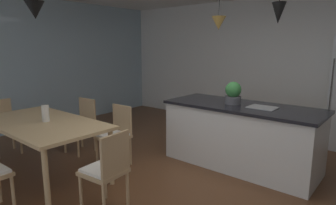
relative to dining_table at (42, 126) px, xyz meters
name	(u,v)px	position (x,y,z in m)	size (l,w,h in m)	color
ground_plane	(190,189)	(1.68, 0.98, -0.71)	(10.00, 8.40, 0.04)	brown
wall_back_kitchen	(286,65)	(1.68, 4.24, 0.66)	(10.00, 0.12, 2.70)	white
window_wall_left_glazing	(29,65)	(-2.38, 0.98, 0.66)	(0.06, 8.40, 2.70)	#9EB7C6
dining_table	(42,126)	(0.00, 0.00, 0.00)	(1.91, 1.00, 0.76)	tan
chair_kitchen_end	(107,169)	(1.32, 0.00, -0.22)	(0.44, 0.44, 0.87)	tan
chair_window_end	(3,125)	(-1.32, 0.00, -0.22)	(0.42, 0.42, 0.87)	tan
chair_far_left	(82,123)	(-0.43, 0.87, -0.22)	(0.43, 0.43, 0.87)	tan
chair_far_right	(116,133)	(0.43, 0.87, -0.22)	(0.41, 0.41, 0.87)	tan
kitchen_island	(241,135)	(1.84, 2.00, -0.23)	(2.16, 0.90, 0.91)	silver
pendant_over_table	(35,10)	(0.16, -0.04, 1.44)	(0.22, 0.22, 0.68)	black
pendant_over_island_main	(219,23)	(1.41, 2.00, 1.35)	(0.21, 0.21, 0.75)	black
pendant_over_island_aux	(278,13)	(2.26, 2.00, 1.43)	(0.17, 0.17, 0.71)	black
potted_plant_on_island	(233,93)	(1.69, 2.00, 0.36)	(0.23, 0.23, 0.32)	#4C4C51
vase_on_dining_table	(45,113)	(0.05, 0.04, 0.17)	(0.09, 0.09, 0.22)	silver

